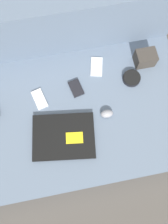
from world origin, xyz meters
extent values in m
plane|color=#4C4742|center=(0.00, 0.00, 0.00)|extent=(8.00, 8.00, 0.00)
cube|color=slate|center=(0.00, 0.00, 0.07)|extent=(1.20, 0.78, 0.14)
cube|color=slate|center=(0.00, 0.49, 0.24)|extent=(1.20, 0.20, 0.47)
cube|color=black|center=(-0.13, -0.11, 0.15)|extent=(0.36, 0.29, 0.02)
cube|color=yellow|center=(-0.08, -0.13, 0.16)|extent=(0.10, 0.07, 0.00)
ellipsoid|color=gray|center=(0.12, -0.03, 0.16)|extent=(0.07, 0.05, 0.04)
cylinder|color=black|center=(0.31, 0.15, 0.15)|extent=(0.10, 0.10, 0.02)
cylinder|color=black|center=(0.31, 0.15, 0.16)|extent=(0.10, 0.10, 0.01)
cube|color=black|center=(-0.02, 0.15, 0.14)|extent=(0.08, 0.11, 0.01)
cube|color=silver|center=(-0.23, 0.13, 0.14)|extent=(0.09, 0.13, 0.01)
cube|color=silver|center=(0.13, 0.26, 0.14)|extent=(0.09, 0.13, 0.01)
cube|color=#38332D|center=(0.41, 0.24, 0.18)|extent=(0.11, 0.09, 0.09)
camera|label=1|loc=(-0.06, -0.33, 1.30)|focal=35.00mm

